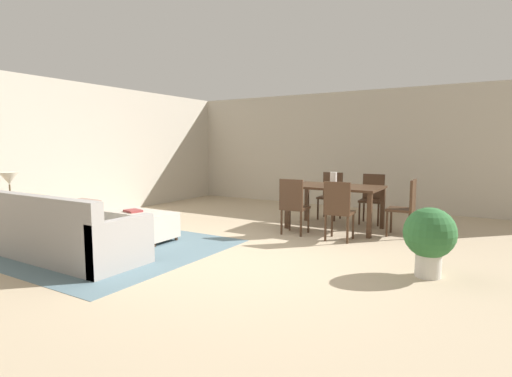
{
  "coord_description": "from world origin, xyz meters",
  "views": [
    {
      "loc": [
        2.68,
        -4.17,
        1.47
      ],
      "look_at": [
        -0.4,
        0.91,
        0.81
      ],
      "focal_mm": 27.87,
      "sensor_mm": 36.0,
      "label": 1
    }
  ],
  "objects_px": {
    "side_table": "(12,215)",
    "ottoman_table": "(141,224)",
    "dining_chair_near_right": "(338,208)",
    "dining_chair_far_left": "(331,193)",
    "potted_plant": "(430,236)",
    "vase_centerpiece": "(333,179)",
    "dining_chair_far_right": "(372,196)",
    "couch": "(65,236)",
    "dining_chair_near_left": "(293,203)",
    "table_lamp": "(9,180)",
    "dining_table": "(335,191)",
    "book_on_ottoman": "(133,211)",
    "dining_chair_head_east": "(406,204)"
  },
  "relations": [
    {
      "from": "side_table",
      "to": "ottoman_table",
      "type": "bearing_deg",
      "value": 39.4
    },
    {
      "from": "dining_chair_near_right",
      "to": "dining_chair_far_left",
      "type": "xyz_separation_m",
      "value": [
        -0.77,
        1.73,
        0.0
      ]
    },
    {
      "from": "potted_plant",
      "to": "vase_centerpiece",
      "type": "bearing_deg",
      "value": 133.82
    },
    {
      "from": "dining_chair_far_right",
      "to": "vase_centerpiece",
      "type": "distance_m",
      "value": 1.03
    },
    {
      "from": "couch",
      "to": "dining_chair_far_left",
      "type": "distance_m",
      "value": 4.87
    },
    {
      "from": "couch",
      "to": "vase_centerpiece",
      "type": "bearing_deg",
      "value": 57.25
    },
    {
      "from": "vase_centerpiece",
      "to": "potted_plant",
      "type": "xyz_separation_m",
      "value": [
        1.82,
        -1.9,
        -0.42
      ]
    },
    {
      "from": "dining_chair_near_left",
      "to": "dining_chair_far_right",
      "type": "bearing_deg",
      "value": 62.74
    },
    {
      "from": "dining_chair_near_right",
      "to": "dining_chair_far_right",
      "type": "distance_m",
      "value": 1.69
    },
    {
      "from": "dining_chair_far_left",
      "to": "dining_chair_far_right",
      "type": "bearing_deg",
      "value": -3.12
    },
    {
      "from": "dining_chair_near_left",
      "to": "potted_plant",
      "type": "relative_size",
      "value": 1.17
    },
    {
      "from": "table_lamp",
      "to": "vase_centerpiece",
      "type": "height_order",
      "value": "table_lamp"
    },
    {
      "from": "dining_table",
      "to": "ottoman_table",
      "type": "bearing_deg",
      "value": -134.48
    },
    {
      "from": "side_table",
      "to": "vase_centerpiece",
      "type": "xyz_separation_m",
      "value": [
        3.7,
        3.5,
        0.45
      ]
    },
    {
      "from": "dining_table",
      "to": "dining_chair_near_right",
      "type": "relative_size",
      "value": 1.7
    },
    {
      "from": "table_lamp",
      "to": "dining_chair_far_left",
      "type": "xyz_separation_m",
      "value": [
        3.33,
        4.4,
        -0.43
      ]
    },
    {
      "from": "dining_chair_near_right",
      "to": "potted_plant",
      "type": "relative_size",
      "value": 1.17
    },
    {
      "from": "dining_chair_far_left",
      "to": "dining_chair_near_right",
      "type": "bearing_deg",
      "value": -66.12
    },
    {
      "from": "dining_chair_near_left",
      "to": "potted_plant",
      "type": "height_order",
      "value": "dining_chair_near_left"
    },
    {
      "from": "couch",
      "to": "vase_centerpiece",
      "type": "xyz_separation_m",
      "value": [
        2.3,
        3.58,
        0.58
      ]
    },
    {
      "from": "couch",
      "to": "side_table",
      "type": "bearing_deg",
      "value": 176.93
    },
    {
      "from": "vase_centerpiece",
      "to": "potted_plant",
      "type": "distance_m",
      "value": 2.67
    },
    {
      "from": "dining_chair_near_right",
      "to": "potted_plant",
      "type": "bearing_deg",
      "value": -36.62
    },
    {
      "from": "book_on_ottoman",
      "to": "dining_chair_near_left",
      "type": "bearing_deg",
      "value": 39.32
    },
    {
      "from": "dining_chair_near_right",
      "to": "vase_centerpiece",
      "type": "distance_m",
      "value": 1.0
    },
    {
      "from": "dining_chair_far_left",
      "to": "book_on_ottoman",
      "type": "xyz_separation_m",
      "value": [
        -1.98,
        -3.29,
        -0.07
      ]
    },
    {
      "from": "dining_chair_far_left",
      "to": "vase_centerpiece",
      "type": "relative_size",
      "value": 3.88
    },
    {
      "from": "dining_chair_far_right",
      "to": "book_on_ottoman",
      "type": "bearing_deg",
      "value": -130.84
    },
    {
      "from": "dining_chair_far_left",
      "to": "dining_chair_head_east",
      "type": "xyz_separation_m",
      "value": [
        1.59,
        -0.87,
        0.0
      ]
    },
    {
      "from": "dining_table",
      "to": "vase_centerpiece",
      "type": "distance_m",
      "value": 0.21
    },
    {
      "from": "potted_plant",
      "to": "couch",
      "type": "bearing_deg",
      "value": -157.91
    },
    {
      "from": "dining_chair_near_left",
      "to": "dining_chair_near_right",
      "type": "distance_m",
      "value": 0.78
    },
    {
      "from": "couch",
      "to": "dining_chair_far_right",
      "type": "height_order",
      "value": "dining_chair_far_right"
    },
    {
      "from": "dining_chair_near_left",
      "to": "dining_chair_head_east",
      "type": "bearing_deg",
      "value": 27.09
    },
    {
      "from": "dining_chair_near_right",
      "to": "dining_chair_far_right",
      "type": "relative_size",
      "value": 1.0
    },
    {
      "from": "dining_chair_near_right",
      "to": "ottoman_table",
      "type": "bearing_deg",
      "value": -150.87
    },
    {
      "from": "side_table",
      "to": "dining_table",
      "type": "xyz_separation_m",
      "value": [
        3.73,
        3.52,
        0.24
      ]
    },
    {
      "from": "dining_chair_near_left",
      "to": "book_on_ottoman",
      "type": "xyz_separation_m",
      "value": [
        -1.96,
        -1.61,
        -0.07
      ]
    },
    {
      "from": "table_lamp",
      "to": "book_on_ottoman",
      "type": "relative_size",
      "value": 2.02
    },
    {
      "from": "ottoman_table",
      "to": "table_lamp",
      "type": "relative_size",
      "value": 2.13
    },
    {
      "from": "couch",
      "to": "dining_table",
      "type": "height_order",
      "value": "couch"
    },
    {
      "from": "couch",
      "to": "dining_chair_far_right",
      "type": "distance_m",
      "value": 5.22
    },
    {
      "from": "dining_chair_near_left",
      "to": "potted_plant",
      "type": "xyz_separation_m",
      "value": [
        2.21,
        -1.11,
        -0.06
      ]
    },
    {
      "from": "dining_table",
      "to": "potted_plant",
      "type": "relative_size",
      "value": 1.99
    },
    {
      "from": "dining_table",
      "to": "dining_chair_head_east",
      "type": "xyz_separation_m",
      "value": [
        1.18,
        0.01,
        -0.15
      ]
    },
    {
      "from": "couch",
      "to": "dining_chair_far_left",
      "type": "bearing_deg",
      "value": 66.66
    },
    {
      "from": "couch",
      "to": "dining_chair_far_left",
      "type": "relative_size",
      "value": 2.39
    },
    {
      "from": "vase_centerpiece",
      "to": "dining_chair_near_right",
      "type": "bearing_deg",
      "value": -64.74
    },
    {
      "from": "vase_centerpiece",
      "to": "book_on_ottoman",
      "type": "xyz_separation_m",
      "value": [
        -2.35,
        -2.4,
        -0.42
      ]
    },
    {
      "from": "ottoman_table",
      "to": "side_table",
      "type": "relative_size",
      "value": 2.06
    }
  ]
}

